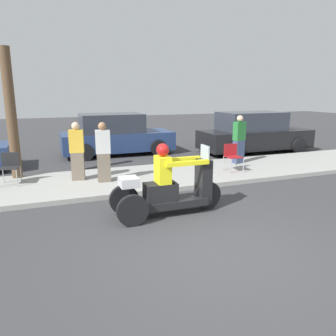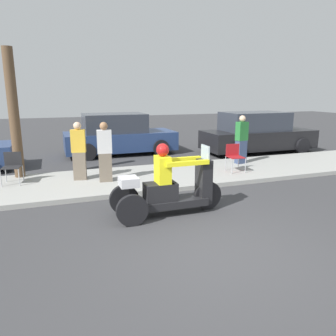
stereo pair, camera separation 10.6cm
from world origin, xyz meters
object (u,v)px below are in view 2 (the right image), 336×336
spectator_mid_group (105,153)px  tree_trunk (14,114)px  spectator_with_child (241,140)px  parked_car_lot_right (119,135)px  spectator_by_tree (79,152)px  parked_car_lot_center (257,134)px  folding_chair_set_back (12,164)px  motorcycle_trike (168,190)px  folding_chair_curbside (234,155)px

spectator_mid_group → tree_trunk: size_ratio=0.45×
spectator_with_child → parked_car_lot_right: spectator_with_child is taller
spectator_by_tree → parked_car_lot_center: bearing=18.3°
spectator_by_tree → folding_chair_set_back: bearing=172.3°
spectator_mid_group → folding_chair_set_back: spectator_mid_group is taller
spectator_mid_group → tree_trunk: bearing=149.3°
parked_car_lot_right → spectator_with_child: bearing=-47.3°
spectator_mid_group → tree_trunk: 2.79m
spectator_by_tree → parked_car_lot_center: spectator_by_tree is taller
folding_chair_set_back → parked_car_lot_center: (9.14, 2.23, 0.16)m
spectator_by_tree → tree_trunk: tree_trunk is taller
motorcycle_trike → spectator_with_child: spectator_with_child is taller
spectator_with_child → tree_trunk: size_ratio=0.45×
tree_trunk → spectator_mid_group: bearing=-30.7°
spectator_by_tree → tree_trunk: size_ratio=0.45×
motorcycle_trike → parked_car_lot_center: bearing=42.8°
parked_car_lot_center → tree_trunk: 9.24m
folding_chair_set_back → parked_car_lot_right: size_ratio=0.19×
parked_car_lot_center → folding_chair_set_back: bearing=-166.3°
motorcycle_trike → spectator_by_tree: (-1.51, 3.03, 0.35)m
folding_chair_curbside → spectator_by_tree: bearing=172.8°
parked_car_lot_center → parked_car_lot_right: bearing=164.2°
spectator_by_tree → motorcycle_trike: bearing=-63.5°
parked_car_lot_right → folding_chair_curbside: bearing=-60.3°
folding_chair_curbside → parked_car_lot_right: (-2.62, 4.61, 0.14)m
parked_car_lot_center → tree_trunk: size_ratio=1.33×
spectator_mid_group → folding_chair_curbside: size_ratio=1.96×
tree_trunk → parked_car_lot_right: bearing=41.7°
spectator_mid_group → folding_chair_set_back: 2.45m
spectator_by_tree → parked_car_lot_center: 7.83m
folding_chair_set_back → parked_car_lot_center: parked_car_lot_center is taller
folding_chair_set_back → parked_car_lot_right: (3.61, 3.80, 0.14)m
spectator_mid_group → spectator_with_child: bearing=9.0°
spectator_by_tree → tree_trunk: 2.10m
motorcycle_trike → spectator_with_child: size_ratio=1.47×
spectator_with_child → folding_chair_set_back: bearing=-179.3°
spectator_mid_group → folding_chair_curbside: 3.90m
motorcycle_trike → parked_car_lot_center: (5.93, 5.49, 0.25)m
spectator_mid_group → folding_chair_set_back: (-2.35, 0.66, -0.27)m
spectator_by_tree → parked_car_lot_right: size_ratio=0.36×
parked_car_lot_right → tree_trunk: size_ratio=1.24×
spectator_mid_group → parked_car_lot_right: spectator_mid_group is taller
spectator_by_tree → spectator_with_child: bearing=3.4°
folding_chair_curbside → tree_trunk: size_ratio=0.23×
motorcycle_trike → spectator_with_child: bearing=41.2°
folding_chair_set_back → folding_chair_curbside: bearing=-7.4°
spectator_with_child → parked_car_lot_right: 5.05m
folding_chair_curbside → parked_car_lot_right: size_ratio=0.19×
motorcycle_trike → folding_chair_set_back: (-3.22, 3.26, 0.09)m
spectator_by_tree → spectator_with_child: size_ratio=0.99×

